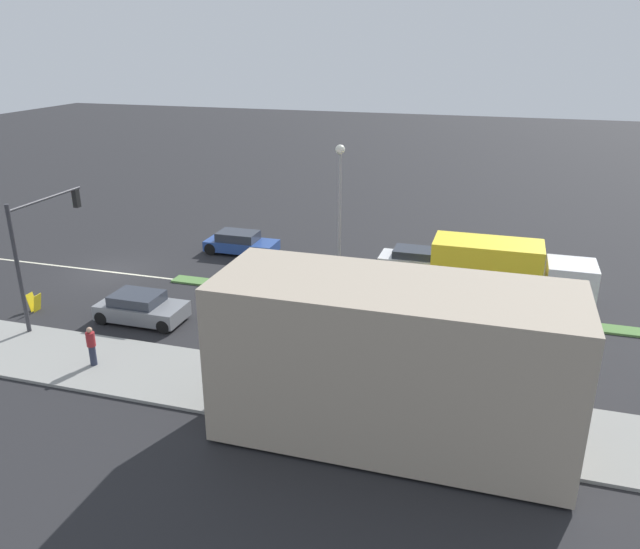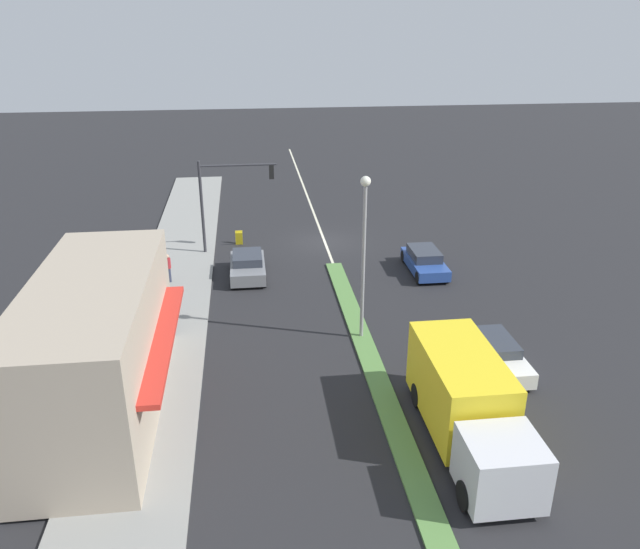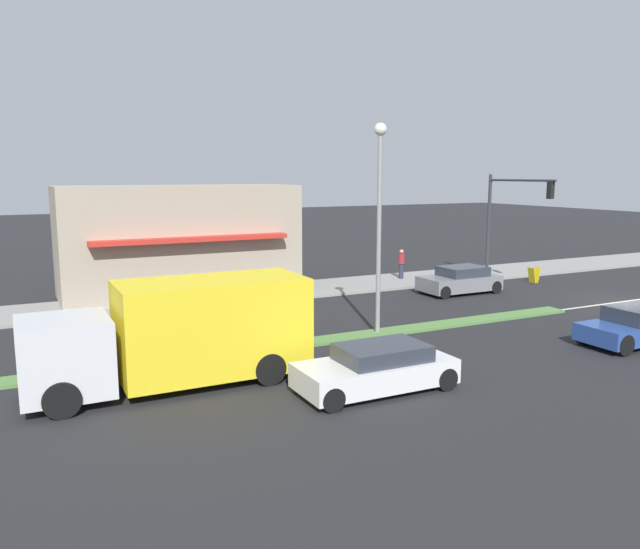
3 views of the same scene
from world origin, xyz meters
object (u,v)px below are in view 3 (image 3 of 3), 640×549
object	(u,v)px
traffic_signal_main	(508,210)
pedestrian	(401,263)
delivery_truck	(181,333)
warning_aframe_sign	(534,275)
street_lamp	(379,202)
van_white	(377,369)
suv_grey	(460,280)
coupe_blue	(638,326)

from	to	relation	value
traffic_signal_main	pedestrian	xyz separation A→B (m)	(3.15, 4.48, -2.95)
pedestrian	delivery_truck	xyz separation A→B (m)	(-11.47, 14.94, 0.52)
pedestrian	warning_aframe_sign	distance (m)	7.03
street_lamp	delivery_truck	distance (m)	8.64
van_white	pedestrian	bearing A→B (deg)	-36.10
pedestrian	delivery_truck	size ratio (longest dim) A/B	0.21
delivery_truck	suv_grey	bearing A→B (deg)	-65.05
traffic_signal_main	warning_aframe_sign	size ratio (longest dim) A/B	6.69
warning_aframe_sign	delivery_truck	distance (m)	22.23
delivery_truck	coupe_blue	size ratio (longest dim) A/B	1.79
pedestrian	coupe_blue	distance (m)	14.28
coupe_blue	delivery_truck	bearing A→B (deg)	79.43
van_white	delivery_truck	bearing A→B (deg)	58.29
suv_grey	traffic_signal_main	bearing A→B (deg)	-74.08
warning_aframe_sign	coupe_blue	world-z (taller)	coupe_blue
pedestrian	suv_grey	size ratio (longest dim) A/B	0.41
warning_aframe_sign	coupe_blue	distance (m)	11.99
warning_aframe_sign	van_white	xyz separation A→B (m)	(-10.48, 16.30, 0.18)
street_lamp	suv_grey	bearing A→B (deg)	-57.36
street_lamp	delivery_truck	size ratio (longest dim) A/B	0.98
van_white	coupe_blue	size ratio (longest dim) A/B	1.01
delivery_truck	van_white	size ratio (longest dim) A/B	1.76
pedestrian	suv_grey	bearing A→B (deg)	-172.86
street_lamp	traffic_signal_main	bearing A→B (deg)	-62.47
warning_aframe_sign	coupe_blue	bearing A→B (deg)	150.91
warning_aframe_sign	delivery_truck	xyz separation A→B (m)	(-7.68, 20.83, 1.04)
traffic_signal_main	delivery_truck	distance (m)	21.27
street_lamp	warning_aframe_sign	world-z (taller)	street_lamp
van_white	coupe_blue	distance (m)	10.47
van_white	suv_grey	bearing A→B (deg)	-47.58
delivery_truck	van_white	bearing A→B (deg)	-121.71
traffic_signal_main	van_white	bearing A→B (deg)	126.77
street_lamp	van_white	distance (m)	7.23
warning_aframe_sign	delivery_truck	size ratio (longest dim) A/B	0.11
van_white	traffic_signal_main	bearing A→B (deg)	-53.23
warning_aframe_sign	suv_grey	bearing A→B (deg)	95.11
traffic_signal_main	warning_aframe_sign	xyz separation A→B (m)	(-0.65, -1.41, -3.47)
traffic_signal_main	van_white	size ratio (longest dim) A/B	1.32
traffic_signal_main	street_lamp	size ratio (longest dim) A/B	0.76
street_lamp	delivery_truck	bearing A→B (deg)	106.00
traffic_signal_main	delivery_truck	bearing A→B (deg)	113.20
coupe_blue	suv_grey	world-z (taller)	suv_grey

